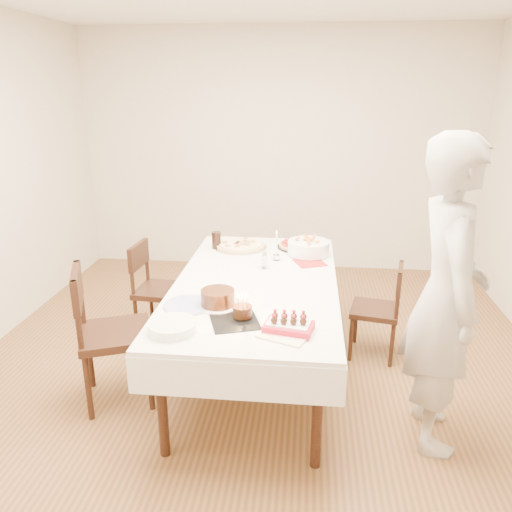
# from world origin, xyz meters

# --- Properties ---
(floor) EXTENTS (5.00, 5.00, 0.00)m
(floor) POSITION_xyz_m (0.00, 0.00, 0.00)
(floor) COLOR #55391D
(floor) RESTS_ON ground
(wall_back) EXTENTS (4.50, 0.04, 2.70)m
(wall_back) POSITION_xyz_m (0.00, 2.50, 1.35)
(wall_back) COLOR beige
(wall_back) RESTS_ON floor
(wall_front) EXTENTS (4.50, 0.04, 2.70)m
(wall_front) POSITION_xyz_m (0.00, -2.50, 1.35)
(wall_front) COLOR beige
(wall_front) RESTS_ON floor
(dining_table) EXTENTS (1.78, 2.40, 0.75)m
(dining_table) POSITION_xyz_m (-0.00, 0.06, 0.38)
(dining_table) COLOR white
(dining_table) RESTS_ON floor
(chair_right_savory) EXTENTS (0.47, 0.47, 0.78)m
(chair_right_savory) POSITION_xyz_m (0.90, 0.44, 0.39)
(chair_right_savory) COLOR black
(chair_right_savory) RESTS_ON floor
(chair_left_savory) EXTENTS (0.46, 0.46, 0.84)m
(chair_left_savory) POSITION_xyz_m (-0.87, 0.59, 0.42)
(chair_left_savory) COLOR black
(chair_left_savory) RESTS_ON floor
(chair_left_dessert) EXTENTS (0.65, 0.65, 0.98)m
(chair_left_dessert) POSITION_xyz_m (-0.91, -0.35, 0.49)
(chair_left_dessert) COLOR black
(chair_left_dessert) RESTS_ON floor
(person) EXTENTS (0.45, 0.68, 1.85)m
(person) POSITION_xyz_m (1.15, -0.52, 0.93)
(person) COLOR beige
(person) RESTS_ON floor
(pizza_white) EXTENTS (0.49, 0.49, 0.04)m
(pizza_white) POSITION_xyz_m (-0.21, 0.80, 0.77)
(pizza_white) COLOR beige
(pizza_white) RESTS_ON dining_table
(pizza_pepperoni) EXTENTS (0.40, 0.40, 0.04)m
(pizza_pepperoni) POSITION_xyz_m (0.27, 0.87, 0.77)
(pizza_pepperoni) COLOR red
(pizza_pepperoni) RESTS_ON dining_table
(red_placemat) EXTENTS (0.29, 0.29, 0.01)m
(red_placemat) POSITION_xyz_m (0.38, 0.49, 0.75)
(red_placemat) COLOR #B21E1E
(red_placemat) RESTS_ON dining_table
(pasta_bowl) EXTENTS (0.36, 0.36, 0.11)m
(pasta_bowl) POSITION_xyz_m (0.36, 0.69, 0.81)
(pasta_bowl) COLOR white
(pasta_bowl) RESTS_ON dining_table
(taper_candle) EXTENTS (0.05, 0.05, 0.25)m
(taper_candle) POSITION_xyz_m (0.11, 0.52, 0.88)
(taper_candle) COLOR white
(taper_candle) RESTS_ON dining_table
(shaker_pair) EXTENTS (0.11, 0.11, 0.11)m
(shaker_pair) POSITION_xyz_m (0.03, 0.32, 0.81)
(shaker_pair) COLOR white
(shaker_pair) RESTS_ON dining_table
(cola_glass) EXTENTS (0.10, 0.10, 0.14)m
(cola_glass) POSITION_xyz_m (-0.42, 0.78, 0.82)
(cola_glass) COLOR black
(cola_glass) RESTS_ON dining_table
(layer_cake) EXTENTS (0.29, 0.29, 0.11)m
(layer_cake) POSITION_xyz_m (-0.20, -0.39, 0.80)
(layer_cake) COLOR #371B0D
(layer_cake) RESTS_ON dining_table
(cake_board) EXTENTS (0.35, 0.35, 0.01)m
(cake_board) POSITION_xyz_m (-0.06, -0.60, 0.75)
(cake_board) COLOR black
(cake_board) RESTS_ON dining_table
(birthday_cake) EXTENTS (0.13, 0.13, 0.13)m
(birthday_cake) POSITION_xyz_m (-0.02, -0.55, 0.83)
(birthday_cake) COLOR #361A0E
(birthday_cake) RESTS_ON dining_table
(strawberry_box) EXTENTS (0.30, 0.23, 0.07)m
(strawberry_box) POSITION_xyz_m (0.26, -0.68, 0.78)
(strawberry_box) COLOR red
(strawberry_box) RESTS_ON dining_table
(box_lid) EXTENTS (0.31, 0.27, 0.02)m
(box_lid) POSITION_xyz_m (0.24, -0.75, 0.75)
(box_lid) COLOR beige
(box_lid) RESTS_ON dining_table
(plate_stack) EXTENTS (0.35, 0.35, 0.06)m
(plate_stack) POSITION_xyz_m (-0.39, -0.76, 0.78)
(plate_stack) COLOR white
(plate_stack) RESTS_ON dining_table
(china_plate) EXTENTS (0.34, 0.34, 0.01)m
(china_plate) POSITION_xyz_m (-0.38, -0.41, 0.76)
(china_plate) COLOR white
(china_plate) RESTS_ON dining_table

